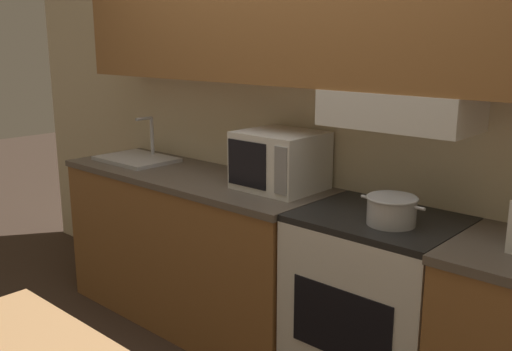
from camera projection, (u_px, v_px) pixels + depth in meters
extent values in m
plane|color=#3D2D23|center=(312.00, 338.00, 3.29)|extent=(16.00, 16.00, 0.00)
cube|color=beige|center=(321.00, 118.00, 3.01)|extent=(5.51, 0.05, 2.55)
cube|color=#936033|center=(301.00, 12.00, 2.75)|extent=(3.11, 0.32, 0.70)
cube|color=white|center=(399.00, 110.00, 2.49)|extent=(0.66, 0.34, 0.16)
cube|color=#936033|center=(193.00, 251.00, 3.42)|extent=(1.74, 0.58, 0.88)
cube|color=brown|center=(191.00, 176.00, 3.31)|extent=(1.76, 0.60, 0.04)
cube|color=white|center=(374.00, 315.00, 2.62)|extent=(0.70, 0.57, 0.89)
cube|color=black|center=(379.00, 220.00, 2.51)|extent=(0.70, 0.57, 0.03)
cube|color=black|center=(340.00, 324.00, 2.40)|extent=(0.49, 0.01, 0.31)
cylinder|color=black|center=(335.00, 216.00, 2.53)|extent=(0.10, 0.10, 0.01)
cylinder|color=black|center=(399.00, 231.00, 2.33)|extent=(0.10, 0.10, 0.01)
cylinder|color=black|center=(363.00, 205.00, 2.69)|extent=(0.10, 0.10, 0.01)
cylinder|color=black|center=(425.00, 219.00, 2.49)|extent=(0.10, 0.10, 0.01)
cylinder|color=#B7BABF|center=(392.00, 211.00, 2.39)|extent=(0.21, 0.21, 0.12)
torus|color=#B7BABF|center=(392.00, 198.00, 2.37)|extent=(0.22, 0.22, 0.01)
cylinder|color=#B7BABF|center=(367.00, 197.00, 2.46)|extent=(0.05, 0.01, 0.01)
cylinder|color=#B7BABF|center=(419.00, 208.00, 2.30)|extent=(0.05, 0.01, 0.01)
cube|color=white|center=(280.00, 160.00, 2.95)|extent=(0.41, 0.36, 0.30)
cube|color=black|center=(247.00, 164.00, 2.86)|extent=(0.25, 0.01, 0.23)
cube|color=gray|center=(281.00, 171.00, 2.71)|extent=(0.07, 0.01, 0.23)
cube|color=#B7BABF|center=(137.00, 159.00, 3.65)|extent=(0.49, 0.35, 0.02)
cube|color=#4C4F54|center=(134.00, 159.00, 3.64)|extent=(0.42, 0.26, 0.01)
cylinder|color=#B7BABF|center=(152.00, 136.00, 3.71)|extent=(0.02, 0.02, 0.24)
cylinder|color=#B7BABF|center=(144.00, 119.00, 3.64)|extent=(0.02, 0.12, 0.02)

